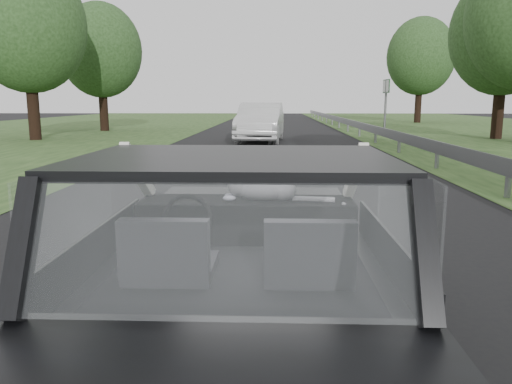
# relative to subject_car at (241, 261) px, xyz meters

# --- Properties ---
(ground) EXTENTS (140.00, 140.00, 0.00)m
(ground) POSITION_rel_subject_car_xyz_m (0.00, 0.00, -0.72)
(ground) COLOR black
(ground) RESTS_ON ground
(subject_car) EXTENTS (1.80, 4.00, 1.45)m
(subject_car) POSITION_rel_subject_car_xyz_m (0.00, 0.00, 0.00)
(subject_car) COLOR black
(subject_car) RESTS_ON ground
(dashboard) EXTENTS (1.58, 0.45, 0.30)m
(dashboard) POSITION_rel_subject_car_xyz_m (0.00, 0.62, 0.12)
(dashboard) COLOR black
(dashboard) RESTS_ON subject_car
(driver_seat) EXTENTS (0.50, 0.72, 0.42)m
(driver_seat) POSITION_rel_subject_car_xyz_m (-0.40, -0.29, 0.16)
(driver_seat) COLOR black
(driver_seat) RESTS_ON subject_car
(passenger_seat) EXTENTS (0.50, 0.72, 0.42)m
(passenger_seat) POSITION_rel_subject_car_xyz_m (0.40, -0.29, 0.16)
(passenger_seat) COLOR black
(passenger_seat) RESTS_ON subject_car
(steering_wheel) EXTENTS (0.36, 0.36, 0.04)m
(steering_wheel) POSITION_rel_subject_car_xyz_m (-0.40, 0.33, 0.20)
(steering_wheel) COLOR black
(steering_wheel) RESTS_ON dashboard
(cat) EXTENTS (0.64, 0.22, 0.28)m
(cat) POSITION_rel_subject_car_xyz_m (0.12, 0.60, 0.37)
(cat) COLOR #9D9D9D
(cat) RESTS_ON dashboard
(guardrail) EXTENTS (0.05, 90.00, 0.32)m
(guardrail) POSITION_rel_subject_car_xyz_m (4.30, 10.00, -0.15)
(guardrail) COLOR gray
(guardrail) RESTS_ON ground
(other_car) EXTENTS (2.32, 5.18, 1.67)m
(other_car) POSITION_rel_subject_car_xyz_m (-0.40, 18.69, 0.11)
(other_car) COLOR silver
(other_car) RESTS_ON ground
(highway_sign) EXTENTS (0.18, 1.13, 2.81)m
(highway_sign) POSITION_rel_subject_car_xyz_m (5.81, 22.80, 0.68)
(highway_sign) COLOR #13421A
(highway_sign) RESTS_ON ground
(tree_2) EXTENTS (5.05, 5.05, 7.27)m
(tree_2) POSITION_rel_subject_car_xyz_m (10.51, 20.67, 2.91)
(tree_2) COLOR black
(tree_2) RESTS_ON ground
(tree_3) EXTENTS (6.17, 6.17, 8.10)m
(tree_3) POSITION_rel_subject_car_xyz_m (11.87, 38.58, 3.33)
(tree_3) COLOR black
(tree_3) RESTS_ON ground
(tree_5) EXTENTS (6.07, 6.07, 7.64)m
(tree_5) POSITION_rel_subject_car_xyz_m (-10.60, 19.20, 3.09)
(tree_5) COLOR black
(tree_5) RESTS_ON ground
(tree_6) EXTENTS (5.59, 5.59, 7.09)m
(tree_6) POSITION_rel_subject_car_xyz_m (-9.82, 26.23, 2.82)
(tree_6) COLOR black
(tree_6) RESTS_ON ground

